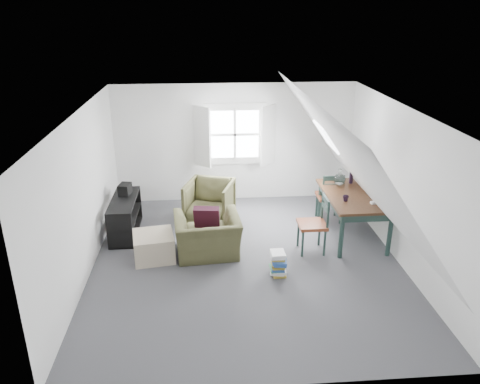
{
  "coord_description": "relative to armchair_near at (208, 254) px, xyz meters",
  "views": [
    {
      "loc": [
        -0.64,
        -6.74,
        3.94
      ],
      "look_at": [
        -0.06,
        0.6,
        1.0
      ],
      "focal_mm": 35.0,
      "sensor_mm": 36.0,
      "label": 1
    }
  ],
  "objects": [
    {
      "name": "armchair_near",
      "position": [
        0.0,
        0.0,
        0.0
      ],
      "size": [
        1.15,
        1.03,
        0.7
      ],
      "primitive_type": "imported",
      "rotation": [
        0.0,
        0.0,
        3.23
      ],
      "color": "#424225",
      "rests_on": "floor"
    },
    {
      "name": "cup",
      "position": [
        2.37,
        0.17,
        0.83
      ],
      "size": [
        0.14,
        0.14,
        0.1
      ],
      "primitive_type": "imported",
      "rotation": [
        0.0,
        0.0,
        -0.35
      ],
      "color": "black",
      "rests_on": "dining_table"
    },
    {
      "name": "slope_left",
      "position": [
        -0.92,
        -0.29,
        1.78
      ],
      "size": [
        3.19,
        5.5,
        4.48
      ],
      "primitive_type": "plane",
      "rotation": [
        0.0,
        2.19,
        0.0
      ],
      "color": "white",
      "rests_on": "wall_left"
    },
    {
      "name": "wall_left",
      "position": [
        -1.87,
        -0.29,
        1.25
      ],
      "size": [
        0.0,
        5.5,
        5.5
      ],
      "primitive_type": "plane",
      "rotation": [
        1.57,
        0.0,
        1.57
      ],
      "color": "white",
      "rests_on": "ground"
    },
    {
      "name": "media_shelf",
      "position": [
        -1.5,
        0.9,
        0.3
      ],
      "size": [
        0.44,
        1.31,
        0.67
      ],
      "rotation": [
        0.0,
        0.0,
        -0.03
      ],
      "color": "black",
      "rests_on": "floor"
    },
    {
      "name": "demijohn",
      "position": [
        2.47,
        0.92,
        0.96
      ],
      "size": [
        0.22,
        0.22,
        0.31
      ],
      "rotation": [
        0.0,
        0.0,
        -0.15
      ],
      "color": "silver",
      "rests_on": "dining_table"
    },
    {
      "name": "dining_table",
      "position": [
        2.62,
        0.47,
        0.72
      ],
      "size": [
        1.0,
        1.67,
        0.83
      ],
      "rotation": [
        0.0,
        0.0,
        0.06
      ],
      "color": "#361E10",
      "rests_on": "floor"
    },
    {
      "name": "vase_twigs",
      "position": [
        2.72,
        1.02,
        0.96
      ],
      "size": [
        0.07,
        0.08,
        0.57
      ],
      "rotation": [
        0.0,
        0.0,
        0.32
      ],
      "color": "black",
      "rests_on": "dining_table"
    },
    {
      "name": "skylight",
      "position": [
        2.18,
        1.01,
        1.75
      ],
      "size": [
        0.35,
        0.75,
        0.47
      ],
      "primitive_type": "cube",
      "rotation": [
        0.0,
        0.95,
        0.0
      ],
      "color": "white",
      "rests_on": "slope_right"
    },
    {
      "name": "dining_chair_far",
      "position": [
        2.39,
        1.16,
        0.52
      ],
      "size": [
        0.47,
        0.47,
        1.0
      ],
      "rotation": [
        0.0,
        0.0,
        3.45
      ],
      "color": "maroon",
      "rests_on": "floor"
    },
    {
      "name": "wall_back",
      "position": [
        0.63,
        2.46,
        1.25
      ],
      "size": [
        5.0,
        0.0,
        5.0
      ],
      "primitive_type": "plane",
      "rotation": [
        1.57,
        0.0,
        0.0
      ],
      "color": "white",
      "rests_on": "ground"
    },
    {
      "name": "magazine_stack",
      "position": [
        1.09,
        -0.72,
        0.19
      ],
      "size": [
        0.28,
        0.34,
        0.38
      ],
      "rotation": [
        0.0,
        0.0,
        -0.05
      ],
      "color": "#B29933",
      "rests_on": "floor"
    },
    {
      "name": "floor",
      "position": [
        0.63,
        -0.29,
        0.0
      ],
      "size": [
        5.5,
        5.5,
        0.0
      ],
      "primitive_type": "plane",
      "color": "#47484C",
      "rests_on": "ground"
    },
    {
      "name": "armchair_far",
      "position": [
        0.06,
        1.39,
        0.0
      ],
      "size": [
        1.08,
        1.1,
        0.8
      ],
      "primitive_type": "imported",
      "rotation": [
        0.0,
        0.0,
        -0.31
      ],
      "color": "#424225",
      "rests_on": "floor"
    },
    {
      "name": "slope_right",
      "position": [
        2.18,
        -0.29,
        1.78
      ],
      "size": [
        3.19,
        5.5,
        4.48
      ],
      "primitive_type": "plane",
      "rotation": [
        0.0,
        -2.19,
        0.0
      ],
      "color": "white",
      "rests_on": "wall_right"
    },
    {
      "name": "electronics_box",
      "position": [
        -1.5,
        1.2,
        0.77
      ],
      "size": [
        0.24,
        0.3,
        0.22
      ],
      "primitive_type": "cube",
      "rotation": [
        0.0,
        0.0,
        -0.19
      ],
      "color": "black",
      "rests_on": "media_shelf"
    },
    {
      "name": "dormer_window",
      "position": [
        0.63,
        2.39,
        1.45
      ],
      "size": [
        1.71,
        0.35,
        1.3
      ],
      "color": "white",
      "rests_on": "wall_back"
    },
    {
      "name": "paper_box",
      "position": [
        2.82,
        0.02,
        0.85
      ],
      "size": [
        0.12,
        0.09,
        0.04
      ],
      "primitive_type": "cube",
      "rotation": [
        0.0,
        0.0,
        0.19
      ],
      "color": "white",
      "rests_on": "dining_table"
    },
    {
      "name": "dining_chair_near",
      "position": [
        1.81,
        -0.01,
        0.52
      ],
      "size": [
        0.46,
        0.46,
        0.99
      ],
      "rotation": [
        0.0,
        0.0,
        -1.76
      ],
      "color": "maroon",
      "rests_on": "floor"
    },
    {
      "name": "ottoman",
      "position": [
        -0.89,
        -0.04,
        0.22
      ],
      "size": [
        0.74,
        0.74,
        0.43
      ],
      "primitive_type": "cube",
      "rotation": [
        0.0,
        0.0,
        0.16
      ],
      "color": "tan",
      "rests_on": "floor"
    },
    {
      "name": "throw_pillow",
      "position": [
        0.0,
        0.15,
        0.62
      ],
      "size": [
        0.45,
        0.3,
        0.44
      ],
      "primitive_type": "cube",
      "rotation": [
        0.31,
        0.0,
        -0.12
      ],
      "color": "#370F1F",
      "rests_on": "armchair_near"
    },
    {
      "name": "wall_front",
      "position": [
        0.63,
        -3.04,
        1.25
      ],
      "size": [
        5.0,
        0.0,
        5.0
      ],
      "primitive_type": "plane",
      "rotation": [
        -1.57,
        0.0,
        0.0
      ],
      "color": "white",
      "rests_on": "ground"
    },
    {
      "name": "ceiling",
      "position": [
        0.63,
        -0.29,
        2.5
      ],
      "size": [
        5.5,
        5.5,
        0.0
      ],
      "primitive_type": "plane",
      "rotation": [
        3.14,
        0.0,
        0.0
      ],
      "color": "white",
      "rests_on": "wall_back"
    },
    {
      "name": "wall_right",
      "position": [
        3.13,
        -0.29,
        1.25
      ],
      "size": [
        0.0,
        5.5,
        5.5
      ],
      "primitive_type": "plane",
      "rotation": [
        1.57,
        0.0,
        -1.57
      ],
      "color": "white",
      "rests_on": "ground"
    }
  ]
}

